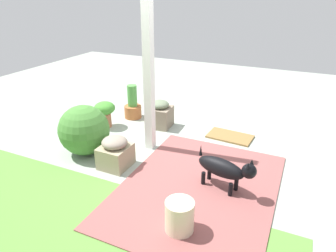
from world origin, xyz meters
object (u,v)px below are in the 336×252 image
Objects in this scene: porch_pillar at (149,66)px; terracotta_pot_broad at (105,111)px; dog at (225,169)px; stone_planter_mid at (115,152)px; doormat at (230,136)px; ceramic_urn at (180,217)px; round_shrub at (84,130)px; terracotta_pot_tall at (133,106)px; stone_planter_nearest at (160,114)px.

porch_pillar is 1.50m from terracotta_pot_broad.
dog is (-2.38, 0.95, 0.01)m from terracotta_pot_broad.
doormat is at bearing -128.26° from stone_planter_mid.
terracotta_pot_broad is 1.31× the size of ceramic_urn.
terracotta_pot_tall is at bearing -87.48° from round_shrub.
ceramic_urn is (-1.09, 1.45, -1.09)m from porch_pillar.
ceramic_urn is at bearing 154.14° from round_shrub.
doormat is (-1.02, -0.85, -1.25)m from porch_pillar.
stone_planter_mid is at bearing 51.74° from doormat.
terracotta_pot_broad is 2.82m from ceramic_urn.
round_shrub is at bearing 92.52° from terracotta_pot_tall.
porch_pillar is at bearing -145.68° from round_shrub.
terracotta_pot_broad is 0.73× the size of terracotta_pot_tall.
porch_pillar is at bearing -53.17° from ceramic_urn.
ceramic_urn is at bearing 75.96° from dog.
terracotta_pot_broad is at bearing -49.00° from stone_planter_mid.
round_shrub reaches higher than ceramic_urn.
stone_planter_nearest reaches higher than ceramic_urn.
porch_pillar reaches higher than doormat.
terracotta_pot_tall is at bearing -47.13° from porch_pillar.
stone_planter_nearest is 0.64× the size of dog.
dog reaches higher than doormat.
ceramic_urn is at bearing 120.36° from stone_planter_nearest.
stone_planter_mid reaches higher than doormat.
round_shrub is 2.09m from dog.
terracotta_pot_broad reaches higher than doormat.
stone_planter_nearest is (0.21, -0.77, -1.04)m from porch_pillar.
dog is 1.49m from doormat.
terracotta_pot_broad is (0.90, -1.03, 0.08)m from stone_planter_mid.
dog is at bearing 178.55° from round_shrub.
terracotta_pot_tall is at bearing -67.02° from stone_planter_mid.
terracotta_pot_broad is (0.86, 0.41, 0.06)m from stone_planter_nearest.
doormat is at bearing 177.73° from terracotta_pot_tall.
round_shrub is 2.09m from ceramic_urn.
round_shrub is (0.79, 0.54, -0.90)m from porch_pillar.
round_shrub reaches higher than terracotta_pot_broad.
porch_pillar is at bearing 39.66° from doormat.
dog is (-2.09, 0.05, -0.07)m from round_shrub.
ceramic_urn is (-1.30, 2.22, -0.05)m from stone_planter_nearest.
porch_pillar is 1.63m from terracotta_pot_tall.
doormat is (-1.20, -1.52, -0.20)m from stone_planter_mid.
stone_planter_mid is at bearing 167.58° from round_shrub.
dog is at bearing -176.82° from stone_planter_mid.
round_shrub reaches higher than doormat.
stone_planter_mid is (-0.04, 1.44, -0.01)m from stone_planter_nearest.
stone_planter_nearest is 1.09× the size of stone_planter_mid.
dog is at bearing 155.48° from porch_pillar.
terracotta_pot_broad reaches higher than stone_planter_mid.
terracotta_pot_tall is at bearing -111.34° from terracotta_pot_broad.
stone_planter_mid is at bearing -31.50° from ceramic_urn.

